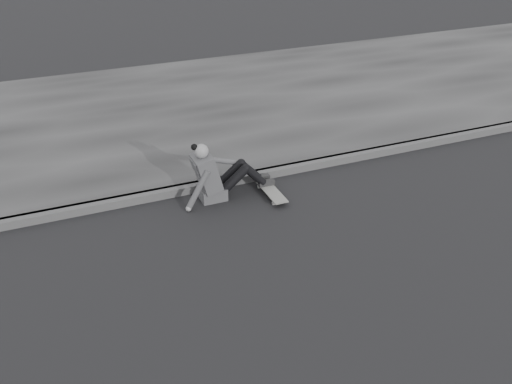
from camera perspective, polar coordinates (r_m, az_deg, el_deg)
ground at (r=8.10m, az=23.87°, el=-3.57°), size 80.00×80.00×0.00m
curb at (r=9.73m, az=13.59°, el=4.22°), size 24.00×0.16×0.12m
sidewalk at (r=12.10m, az=5.40°, el=9.91°), size 24.00×6.00×0.12m
skateboard at (r=8.17m, az=1.49°, el=0.10°), size 0.20×0.78×0.09m
seated_woman at (r=8.00m, az=-4.02°, el=1.72°), size 1.38×0.46×0.88m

